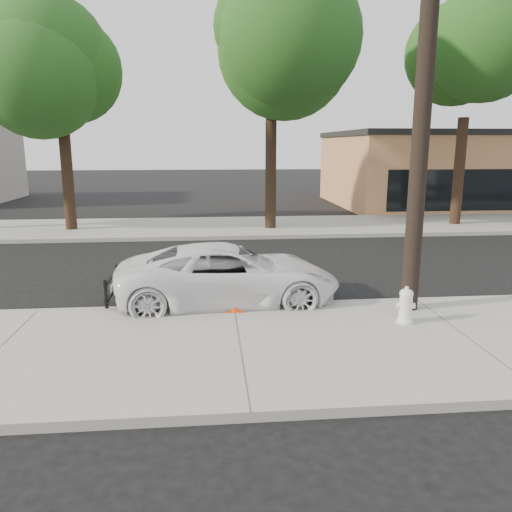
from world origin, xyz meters
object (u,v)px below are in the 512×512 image
fire_hydrant (406,306)px  police_cruiser (229,275)px  utility_pole (425,77)px  traffic_cone (234,294)px

fire_hydrant → police_cruiser: bearing=154.8°
police_cruiser → utility_pole: bearing=-109.0°
police_cruiser → traffic_cone: size_ratio=6.74×
utility_pole → fire_hydrant: utility_pole is taller
police_cruiser → traffic_cone: police_cruiser is taller
utility_pole → police_cruiser: bearing=163.7°
police_cruiser → fire_hydrant: police_cruiser is taller
utility_pole → traffic_cone: utility_pole is taller
utility_pole → police_cruiser: (-3.68, 1.07, -4.03)m
police_cruiser → fire_hydrant: (3.27, -1.89, -0.20)m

